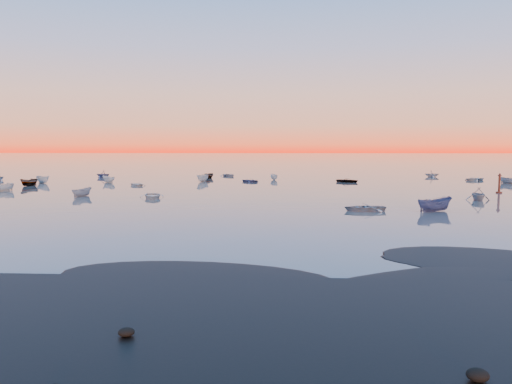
# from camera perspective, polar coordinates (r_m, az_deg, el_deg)

# --- Properties ---
(ground) EXTENTS (600.00, 600.00, 0.00)m
(ground) POSITION_cam_1_polar(r_m,az_deg,el_deg) (128.44, 3.54, 2.31)
(ground) COLOR #655C54
(ground) RESTS_ON ground
(mud_lobes) EXTENTS (140.00, 6.00, 0.07)m
(mud_lobes) POSITION_cam_1_polar(r_m,az_deg,el_deg) (28.11, 4.64, -8.74)
(mud_lobes) COLOR black
(mud_lobes) RESTS_ON ground
(moored_fleet) EXTENTS (124.00, 58.00, 1.20)m
(moored_fleet) POSITION_cam_1_polar(r_m,az_deg,el_deg) (81.54, 3.71, 0.55)
(moored_fleet) COLOR beige
(moored_fleet) RESTS_ON ground
(boat_near_left) EXTENTS (4.65, 2.97, 1.08)m
(boat_near_left) POSITION_cam_1_polar(r_m,az_deg,el_deg) (66.04, -11.75, -0.69)
(boat_near_left) COLOR beige
(boat_near_left) RESTS_ON ground
(boat_near_center) EXTENTS (3.37, 4.59, 1.46)m
(boat_near_center) POSITION_cam_1_polar(r_m,az_deg,el_deg) (54.97, 19.72, -2.10)
(boat_near_center) COLOR #37426A
(boat_near_center) RESTS_ON ground
(boat_near_right) EXTENTS (3.68, 1.89, 1.25)m
(boat_near_right) POSITION_cam_1_polar(r_m,az_deg,el_deg) (68.13, 24.05, -0.86)
(boat_near_right) COLOR slate
(boat_near_right) RESTS_ON ground
(channel_marker) EXTENTS (0.85, 0.85, 3.01)m
(channel_marker) POSITION_cam_1_polar(r_m,az_deg,el_deg) (79.58, 26.05, 0.75)
(channel_marker) COLOR #44180E
(channel_marker) RESTS_ON ground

